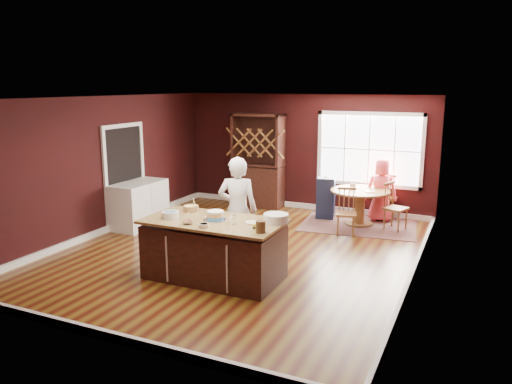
# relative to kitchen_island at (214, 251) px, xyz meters

# --- Properties ---
(room_shell) EXTENTS (7.00, 7.00, 7.00)m
(room_shell) POSITION_rel_kitchen_island_xyz_m (-0.19, 1.27, 0.91)
(room_shell) COLOR brown
(room_shell) RESTS_ON ground
(window) EXTENTS (2.36, 0.10, 1.66)m
(window) POSITION_rel_kitchen_island_xyz_m (1.31, 4.74, 1.06)
(window) COLOR white
(window) RESTS_ON room_shell
(doorway) EXTENTS (0.08, 1.26, 2.13)m
(doorway) POSITION_rel_kitchen_island_xyz_m (-3.16, 1.87, 0.59)
(doorway) COLOR white
(doorway) RESTS_ON room_shell
(kitchen_island) EXTENTS (2.11, 1.10, 0.92)m
(kitchen_island) POSITION_rel_kitchen_island_xyz_m (0.00, 0.00, 0.00)
(kitchen_island) COLOR #462018
(kitchen_island) RESTS_ON ground
(dining_table) EXTENTS (1.24, 1.24, 0.75)m
(dining_table) POSITION_rel_kitchen_island_xyz_m (1.35, 3.88, 0.10)
(dining_table) COLOR brown
(dining_table) RESTS_ON ground
(baker) EXTENTS (0.75, 0.60, 1.78)m
(baker) POSITION_rel_kitchen_island_xyz_m (0.01, 0.80, 0.45)
(baker) COLOR silver
(baker) RESTS_ON ground
(layer_cake) EXTENTS (0.35, 0.35, 0.14)m
(layer_cake) POSITION_rel_kitchen_island_xyz_m (0.03, 0.01, 0.55)
(layer_cake) COLOR white
(layer_cake) RESTS_ON kitchen_island
(bowl_blue) EXTENTS (0.26, 0.26, 0.10)m
(bowl_blue) POSITION_rel_kitchen_island_xyz_m (-0.66, -0.16, 0.53)
(bowl_blue) COLOR white
(bowl_blue) RESTS_ON kitchen_island
(bowl_yellow) EXTENTS (0.25, 0.25, 0.09)m
(bowl_yellow) POSITION_rel_kitchen_island_xyz_m (-0.59, 0.32, 0.53)
(bowl_yellow) COLOR olive
(bowl_yellow) RESTS_ON kitchen_island
(bowl_pink) EXTENTS (0.14, 0.14, 0.05)m
(bowl_pink) POSITION_rel_kitchen_island_xyz_m (-0.24, -0.35, 0.51)
(bowl_pink) COLOR #AFC0CC
(bowl_pink) RESTS_ON kitchen_island
(bowl_olive) EXTENTS (0.15, 0.15, 0.06)m
(bowl_olive) POSITION_rel_kitchen_island_xyz_m (0.07, -0.40, 0.51)
(bowl_olive) COLOR beige
(bowl_olive) RESTS_ON kitchen_island
(drinking_glass) EXTENTS (0.08, 0.08, 0.16)m
(drinking_glass) POSITION_rel_kitchen_island_xyz_m (0.38, -0.08, 0.56)
(drinking_glass) COLOR white
(drinking_glass) RESTS_ON kitchen_island
(dinner_plate) EXTENTS (0.25, 0.25, 0.02)m
(dinner_plate) POSITION_rel_kitchen_island_xyz_m (0.62, 0.10, 0.49)
(dinner_plate) COLOR beige
(dinner_plate) RESTS_ON kitchen_island
(white_tub) EXTENTS (0.37, 0.37, 0.13)m
(white_tub) POSITION_rel_kitchen_island_xyz_m (0.90, 0.28, 0.54)
(white_tub) COLOR white
(white_tub) RESTS_ON kitchen_island
(stoneware_crock) EXTENTS (0.14, 0.14, 0.17)m
(stoneware_crock) POSITION_rel_kitchen_island_xyz_m (0.91, -0.29, 0.56)
(stoneware_crock) COLOR #513421
(stoneware_crock) RESTS_ON kitchen_island
(toy_figurine) EXTENTS (0.05, 0.05, 0.08)m
(toy_figurine) POSITION_rel_kitchen_island_xyz_m (0.75, -0.17, 0.52)
(toy_figurine) COLOR yellow
(toy_figurine) RESTS_ON kitchen_island
(rug) EXTENTS (2.52, 2.04, 0.01)m
(rug) POSITION_rel_kitchen_island_xyz_m (1.35, 3.88, -0.43)
(rug) COLOR brown
(rug) RESTS_ON ground
(chair_east) EXTENTS (0.51, 0.52, 0.99)m
(chair_east) POSITION_rel_kitchen_island_xyz_m (2.10, 3.80, 0.05)
(chair_east) COLOR brown
(chair_east) RESTS_ON ground
(chair_south) EXTENTS (0.48, 0.46, 0.94)m
(chair_south) POSITION_rel_kitchen_island_xyz_m (1.27, 3.04, 0.03)
(chair_south) COLOR brown
(chair_south) RESTS_ON ground
(chair_north) EXTENTS (0.43, 0.41, 1.02)m
(chair_north) POSITION_rel_kitchen_island_xyz_m (1.76, 4.69, 0.07)
(chair_north) COLOR brown
(chair_north) RESTS_ON ground
(seated_woman) EXTENTS (0.74, 0.55, 1.37)m
(seated_woman) POSITION_rel_kitchen_island_xyz_m (1.69, 4.36, 0.25)
(seated_woman) COLOR #EE4755
(seated_woman) RESTS_ON ground
(high_chair) EXTENTS (0.45, 0.45, 0.96)m
(high_chair) POSITION_rel_kitchen_island_xyz_m (0.53, 4.10, 0.04)
(high_chair) COLOR black
(high_chair) RESTS_ON ground
(toddler) EXTENTS (0.18, 0.14, 0.26)m
(toddler) POSITION_rel_kitchen_island_xyz_m (0.60, 4.23, 0.37)
(toddler) COLOR #8CA5BF
(toddler) RESTS_ON high_chair
(table_plate) EXTENTS (0.22, 0.22, 0.02)m
(table_plate) POSITION_rel_kitchen_island_xyz_m (1.57, 3.78, 0.32)
(table_plate) COLOR beige
(table_plate) RESTS_ON dining_table
(table_cup) EXTENTS (0.14, 0.14, 0.10)m
(table_cup) POSITION_rel_kitchen_island_xyz_m (1.15, 4.01, 0.36)
(table_cup) COLOR silver
(table_cup) RESTS_ON dining_table
(hutch) EXTENTS (1.22, 0.51, 2.24)m
(hutch) POSITION_rel_kitchen_island_xyz_m (-1.29, 4.49, 0.68)
(hutch) COLOR black
(hutch) RESTS_ON ground
(washer) EXTENTS (0.64, 0.62, 0.94)m
(washer) POSITION_rel_kitchen_island_xyz_m (-2.83, 1.55, 0.03)
(washer) COLOR silver
(washer) RESTS_ON ground
(dryer) EXTENTS (0.64, 0.62, 0.93)m
(dryer) POSITION_rel_kitchen_island_xyz_m (-2.83, 2.19, 0.03)
(dryer) COLOR white
(dryer) RESTS_ON ground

